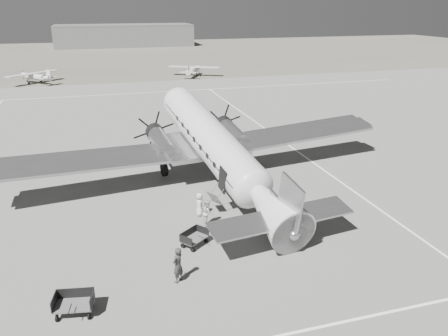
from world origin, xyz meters
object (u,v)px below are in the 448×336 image
passenger (200,205)px  light_plane_right (194,71)px  hangar_main (124,35)px  ground_crew (178,265)px  baggage_cart_far (74,304)px  ramp_agent (208,212)px  dc3_airliner (216,149)px  baggage_cart_near (194,238)px  light_plane_left (35,78)px

passenger → light_plane_right: bearing=-2.3°
light_plane_right → hangar_main: bearing=123.3°
ground_crew → baggage_cart_far: bearing=-29.9°
hangar_main → ramp_agent: 123.98m
dc3_airliner → baggage_cart_far: bearing=-136.8°
baggage_cart_far → ground_crew: bearing=23.1°
light_plane_right → ground_crew: 64.38m
baggage_cart_near → passenger: (1.14, 3.51, 0.33)m
light_plane_right → ramp_agent: light_plane_right is taller
light_plane_right → light_plane_left: bearing=-152.6°
baggage_cart_near → baggage_cart_far: bearing=176.4°
ground_crew → passenger: ground_crew is taller
hangar_main → ground_crew: size_ratio=22.59×
dc3_airliner → ramp_agent: 6.37m
baggage_cart_near → passenger: bearing=34.8°
light_plane_right → passenger: (-12.12, -56.06, -0.23)m
hangar_main → light_plane_right: size_ratio=4.32×
baggage_cart_far → passenger: (7.45, 7.70, 0.28)m
light_plane_left → baggage_cart_far: size_ratio=5.55×
hangar_main → baggage_cart_near: size_ratio=26.69×
light_plane_right → baggage_cart_far: 66.69m
light_plane_left → passenger: (15.37, -55.83, -0.23)m
baggage_cart_near → dc3_airliner: bearing=29.0°
baggage_cart_near → ramp_agent: bearing=21.1°
light_plane_left → ground_crew: bearing=-120.5°
light_plane_left → hangar_main: bearing=31.3°
baggage_cart_near → passenger: size_ratio=1.01×
hangar_main → ground_crew: 129.35m
ground_crew → dc3_airliner: bearing=-157.2°
baggage_cart_near → ramp_agent: size_ratio=0.94×
light_plane_left → ground_crew: size_ratio=5.23×
hangar_main → baggage_cart_far: size_ratio=23.99×
hangar_main → ramp_agent: (-4.43, -123.88, -2.46)m
ground_crew → passenger: 7.12m
dc3_airliner → light_plane_left: 54.54m
ramp_agent → passenger: size_ratio=1.08×
baggage_cart_far → hangar_main: bearing=94.9°
hangar_main → ground_crew: hangar_main is taller
hangar_main → baggage_cart_near: 126.19m
dc3_airliner → passenger: bearing=-125.8°
ramp_agent → passenger: ramp_agent is taller
light_plane_right → ground_crew: (-14.77, -62.66, -0.08)m
ground_crew → passenger: bearing=-154.6°
baggage_cart_far → ground_crew: 4.94m
dc3_airliner → ground_crew: 12.11m
dc3_airliner → ramp_agent: bearing=-118.1°
baggage_cart_near → passenger: passenger is taller
hangar_main → passenger: hangar_main is taller
baggage_cart_near → baggage_cart_far: 7.57m
dc3_airliner → baggage_cart_far: size_ratio=17.82×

